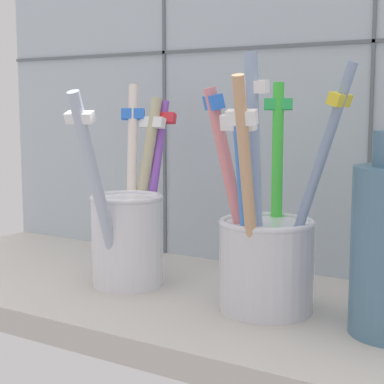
% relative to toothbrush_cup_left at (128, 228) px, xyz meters
% --- Properties ---
extents(counter_slab, '(0.64, 0.22, 0.02)m').
position_rel_toothbrush_cup_left_xyz_m(counter_slab, '(0.07, 0.00, -0.06)').
color(counter_slab, '#BCB7AD').
rests_on(counter_slab, ground).
extents(tile_wall_back, '(0.64, 0.02, 0.45)m').
position_rel_toothbrush_cup_left_xyz_m(tile_wall_back, '(0.07, 0.12, 0.16)').
color(tile_wall_back, '#B2C1CC').
rests_on(tile_wall_back, ground).
extents(toothbrush_cup_left, '(0.07, 0.15, 0.17)m').
position_rel_toothbrush_cup_left_xyz_m(toothbrush_cup_left, '(0.00, 0.00, 0.00)').
color(toothbrush_cup_left, white).
rests_on(toothbrush_cup_left, counter_slab).
extents(toothbrush_cup_right, '(0.11, 0.12, 0.19)m').
position_rel_toothbrush_cup_left_xyz_m(toothbrush_cup_right, '(0.13, -0.00, -0.00)').
color(toothbrush_cup_right, silver).
rests_on(toothbrush_cup_right, counter_slab).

